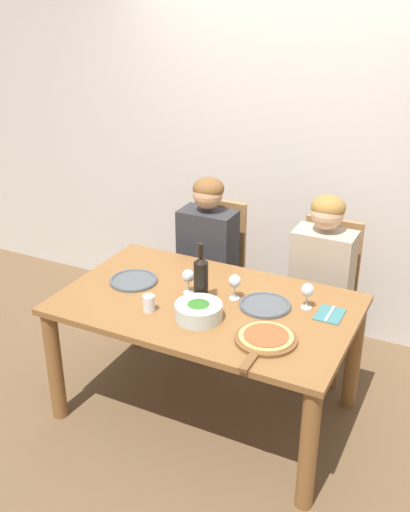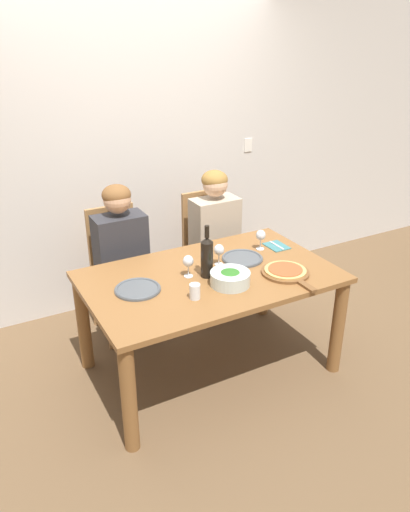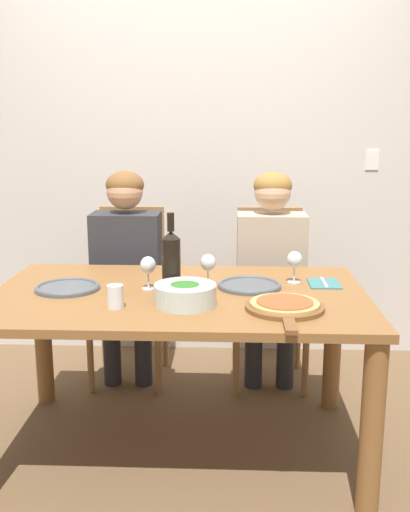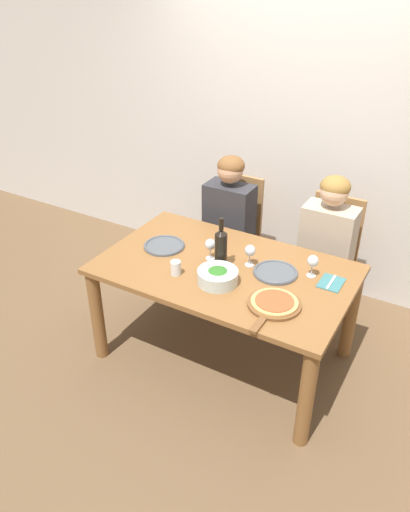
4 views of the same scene
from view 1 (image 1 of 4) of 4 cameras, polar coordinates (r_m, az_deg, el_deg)
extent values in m
plane|color=brown|center=(3.79, 0.12, -14.34)|extent=(40.00, 40.00, 0.00)
cube|color=silver|center=(4.27, 7.99, 10.38)|extent=(10.00, 0.05, 2.70)
cube|color=brown|center=(3.38, 0.13, -4.66)|extent=(1.65, 1.01, 0.04)
cylinder|color=brown|center=(3.64, -14.12, -10.09)|extent=(0.09, 0.09, 0.71)
cylinder|color=brown|center=(3.04, 9.82, -17.68)|extent=(0.09, 0.09, 0.71)
cylinder|color=brown|center=(4.23, -6.50, -4.15)|extent=(0.09, 0.09, 0.71)
cylinder|color=brown|center=(3.73, 13.98, -9.13)|extent=(0.09, 0.09, 0.71)
cube|color=#9E7042|center=(4.26, 0.37, -2.67)|extent=(0.42, 0.42, 0.04)
cube|color=#9E7042|center=(4.29, 1.53, 1.86)|extent=(0.38, 0.03, 0.55)
cylinder|color=#9E7042|center=(4.30, -3.05, -5.85)|extent=(0.04, 0.04, 0.41)
cylinder|color=#9E7042|center=(4.15, 1.56, -7.05)|extent=(0.04, 0.04, 0.41)
cylinder|color=#9E7042|center=(4.59, -0.72, -3.70)|extent=(0.04, 0.04, 0.41)
cylinder|color=#9E7042|center=(4.45, 3.65, -4.73)|extent=(0.04, 0.04, 0.41)
cube|color=#9E7042|center=(4.01, 10.85, -5.00)|extent=(0.42, 0.42, 0.04)
cube|color=#9E7042|center=(4.05, 11.96, -0.17)|extent=(0.38, 0.03, 0.55)
cylinder|color=#9E7042|center=(4.01, 7.19, -8.44)|extent=(0.04, 0.04, 0.41)
cylinder|color=#9E7042|center=(3.93, 12.47, -9.66)|extent=(0.04, 0.04, 0.41)
cylinder|color=#9E7042|center=(4.32, 8.92, -5.94)|extent=(0.04, 0.04, 0.41)
cylinder|color=#9E7042|center=(4.25, 13.81, -7.01)|extent=(0.04, 0.04, 0.41)
cylinder|color=#28282D|center=(4.33, -1.18, -5.29)|extent=(0.10, 0.10, 0.45)
cylinder|color=#28282D|center=(4.26, 0.97, -5.83)|extent=(0.10, 0.10, 0.45)
cube|color=#2D2D33|center=(4.12, 0.26, 0.77)|extent=(0.38, 0.22, 0.54)
cylinder|color=#2D2D33|center=(4.07, -3.81, -1.88)|extent=(0.07, 0.31, 0.14)
cylinder|color=#2D2D33|center=(3.90, 1.29, -3.06)|extent=(0.07, 0.31, 0.14)
sphere|color=tan|center=(3.97, 0.27, 5.92)|extent=(0.20, 0.20, 0.20)
ellipsoid|color=brown|center=(3.97, 0.33, 6.44)|extent=(0.21, 0.21, 0.15)
cylinder|color=#28282D|center=(4.07, 9.07, -7.78)|extent=(0.10, 0.10, 0.45)
cylinder|color=#28282D|center=(4.03, 11.52, -8.33)|extent=(0.10, 0.10, 0.45)
cube|color=tan|center=(3.86, 11.10, -1.42)|extent=(0.38, 0.22, 0.54)
cylinder|color=tan|center=(3.77, 6.94, -4.33)|extent=(0.07, 0.31, 0.14)
cylinder|color=tan|center=(3.68, 12.82, -5.61)|extent=(0.07, 0.31, 0.14)
sphere|color=#DBAD89|center=(3.71, 11.58, 4.00)|extent=(0.20, 0.20, 0.20)
ellipsoid|color=olive|center=(3.71, 11.67, 4.56)|extent=(0.21, 0.21, 0.15)
cylinder|color=black|center=(3.32, -0.39, -2.51)|extent=(0.08, 0.08, 0.24)
cone|color=black|center=(3.26, -0.40, -0.36)|extent=(0.08, 0.08, 0.03)
cylinder|color=black|center=(3.23, -0.40, 0.55)|extent=(0.03, 0.03, 0.08)
cylinder|color=silver|center=(3.19, -0.62, -5.29)|extent=(0.26, 0.26, 0.09)
ellipsoid|color=#2D6B23|center=(3.19, -0.62, -5.22)|extent=(0.21, 0.21, 0.10)
cylinder|color=#4C5156|center=(3.61, -6.80, -2.36)|extent=(0.29, 0.29, 0.01)
torus|color=#4C5156|center=(3.61, -6.80, -2.27)|extent=(0.28, 0.28, 0.02)
cylinder|color=#4C5156|center=(3.34, 5.75, -4.71)|extent=(0.29, 0.29, 0.01)
torus|color=#4C5156|center=(3.34, 5.75, -4.62)|extent=(0.28, 0.28, 0.02)
cylinder|color=brown|center=(3.04, 5.83, -7.88)|extent=(0.32, 0.32, 0.02)
cube|color=brown|center=(2.86, 4.14, -10.11)|extent=(0.04, 0.14, 0.02)
cylinder|color=tan|center=(3.03, 5.84, -7.64)|extent=(0.28, 0.28, 0.01)
cylinder|color=#AD4C28|center=(3.03, 5.85, -7.51)|extent=(0.23, 0.23, 0.01)
cylinder|color=silver|center=(3.46, -1.59, -3.52)|extent=(0.06, 0.06, 0.01)
cylinder|color=silver|center=(3.44, -1.60, -2.93)|extent=(0.01, 0.01, 0.07)
ellipsoid|color=silver|center=(3.41, -1.62, -1.90)|extent=(0.07, 0.07, 0.08)
ellipsoid|color=maroon|center=(3.42, -1.61, -2.09)|extent=(0.06, 0.06, 0.03)
cylinder|color=silver|center=(3.36, 9.61, -4.86)|extent=(0.06, 0.06, 0.01)
cylinder|color=silver|center=(3.34, 9.66, -4.26)|extent=(0.01, 0.01, 0.07)
ellipsoid|color=silver|center=(3.30, 9.74, -3.21)|extent=(0.07, 0.07, 0.08)
ellipsoid|color=maroon|center=(3.31, 9.73, -3.40)|extent=(0.06, 0.06, 0.03)
cylinder|color=silver|center=(3.40, 2.81, -4.04)|extent=(0.06, 0.06, 0.01)
cylinder|color=silver|center=(3.39, 2.82, -3.44)|extent=(0.01, 0.01, 0.07)
ellipsoid|color=silver|center=(3.35, 2.85, -2.40)|extent=(0.07, 0.07, 0.08)
ellipsoid|color=maroon|center=(3.36, 2.84, -2.59)|extent=(0.06, 0.06, 0.03)
cylinder|color=silver|center=(3.27, -5.37, -4.51)|extent=(0.07, 0.07, 0.09)
cube|color=#387075|center=(3.31, 11.79, -5.47)|extent=(0.14, 0.18, 0.01)
cube|color=silver|center=(3.31, 11.80, -5.38)|extent=(0.01, 0.17, 0.01)
camera|label=2|loc=(2.75, -62.93, 8.61)|focal=35.00mm
camera|label=3|loc=(1.42, -45.20, -23.93)|focal=42.00mm
camera|label=4|loc=(0.20, 22.23, 52.99)|focal=35.00mm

